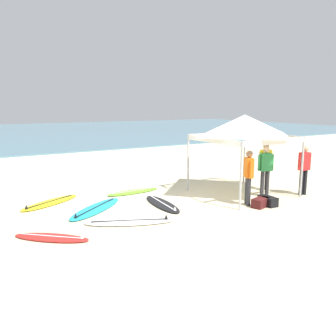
% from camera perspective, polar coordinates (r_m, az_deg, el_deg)
% --- Properties ---
extents(ground_plane, '(80.00, 80.00, 0.00)m').
position_cam_1_polar(ground_plane, '(11.02, 3.73, -5.88)').
color(ground_plane, beige).
extents(sea, '(80.00, 36.00, 0.10)m').
position_cam_1_polar(sea, '(40.72, -22.64, 5.33)').
color(sea, '#568499').
rests_on(sea, ground).
extents(canopy_tent, '(2.84, 2.84, 2.75)m').
position_cam_1_polar(canopy_tent, '(12.08, 12.46, 6.85)').
color(canopy_tent, '#B7B7BC').
rests_on(canopy_tent, ground).
extents(surfboard_cyan, '(2.34, 2.04, 0.19)m').
position_cam_1_polar(surfboard_cyan, '(10.61, -11.78, -6.53)').
color(surfboard_cyan, '#23B2CC').
rests_on(surfboard_cyan, ground).
extents(surfboard_white, '(2.42, 1.54, 0.19)m').
position_cam_1_polar(surfboard_white, '(9.33, -6.23, -8.73)').
color(surfboard_white, white).
rests_on(surfboard_white, ground).
extents(surfboard_black, '(0.77, 2.17, 0.19)m').
position_cam_1_polar(surfboard_black, '(10.85, -0.94, -5.91)').
color(surfboard_black, black).
rests_on(surfboard_black, ground).
extents(surfboard_red, '(1.71, 1.60, 0.19)m').
position_cam_1_polar(surfboard_red, '(8.66, -18.54, -10.77)').
color(surfboard_red, red).
rests_on(surfboard_red, ground).
extents(surfboard_yellow, '(2.18, 1.56, 0.19)m').
position_cam_1_polar(surfboard_yellow, '(11.61, -18.81, -5.39)').
color(surfboard_yellow, yellow).
rests_on(surfboard_yellow, ground).
extents(surfboard_lime, '(1.99, 0.62, 0.19)m').
position_cam_1_polar(surfboard_lime, '(12.39, -5.78, -3.90)').
color(surfboard_lime, '#7AD12D').
rests_on(surfboard_lime, ground).
extents(person_green, '(0.51, 0.34, 1.71)m').
position_cam_1_polar(person_green, '(12.13, 15.73, 0.06)').
color(person_green, '#2D2D33').
rests_on(person_green, ground).
extents(person_yellow, '(0.54, 0.28, 1.71)m').
position_cam_1_polar(person_yellow, '(13.03, 15.71, 0.76)').
color(person_yellow, black).
rests_on(person_yellow, ground).
extents(person_orange, '(0.36, 0.50, 1.71)m').
position_cam_1_polar(person_orange, '(10.92, 13.10, -0.93)').
color(person_orange, '#2D2D33').
rests_on(person_orange, ground).
extents(person_red, '(0.55, 0.26, 1.71)m').
position_cam_1_polar(person_red, '(12.72, 21.46, 0.19)').
color(person_red, black).
rests_on(person_red, ground).
extents(gear_bag_near_tent, '(0.67, 0.47, 0.28)m').
position_cam_1_polar(gear_bag_near_tent, '(10.99, 14.96, -5.50)').
color(gear_bag_near_tent, '#4C1919').
rests_on(gear_bag_near_tent, ground).
extents(gear_bag_by_pole, '(0.36, 0.62, 0.28)m').
position_cam_1_polar(gear_bag_by_pole, '(11.22, 16.09, -5.23)').
color(gear_bag_by_pole, black).
rests_on(gear_bag_by_pole, ground).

